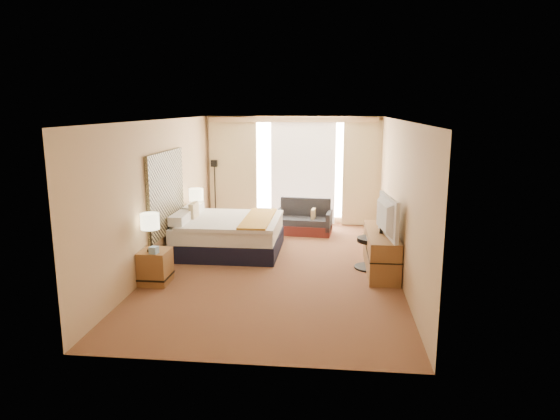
# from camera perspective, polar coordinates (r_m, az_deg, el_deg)

# --- Properties ---
(floor) EXTENTS (4.20, 7.00, 0.02)m
(floor) POSITION_cam_1_polar(r_m,az_deg,el_deg) (9.03, -0.35, -6.47)
(floor) COLOR #501619
(floor) RESTS_ON ground
(ceiling) EXTENTS (4.20, 7.00, 0.02)m
(ceiling) POSITION_cam_1_polar(r_m,az_deg,el_deg) (8.58, -0.37, 10.25)
(ceiling) COLOR silver
(ceiling) RESTS_ON wall_back
(wall_back) EXTENTS (4.20, 0.02, 2.60)m
(wall_back) POSITION_cam_1_polar(r_m,az_deg,el_deg) (12.16, 1.49, 4.54)
(wall_back) COLOR tan
(wall_back) RESTS_ON ground
(wall_front) EXTENTS (4.20, 0.02, 2.60)m
(wall_front) POSITION_cam_1_polar(r_m,az_deg,el_deg) (5.34, -4.57, -4.87)
(wall_front) COLOR tan
(wall_front) RESTS_ON ground
(wall_left) EXTENTS (0.02, 7.00, 2.60)m
(wall_left) POSITION_cam_1_polar(r_m,az_deg,el_deg) (9.19, -13.50, 1.87)
(wall_left) COLOR tan
(wall_left) RESTS_ON ground
(wall_right) EXTENTS (0.02, 7.00, 2.60)m
(wall_right) POSITION_cam_1_polar(r_m,az_deg,el_deg) (8.74, 13.47, 1.37)
(wall_right) COLOR tan
(wall_right) RESTS_ON ground
(headboard) EXTENTS (0.06, 1.85, 1.50)m
(headboard) POSITION_cam_1_polar(r_m,az_deg,el_deg) (9.36, -12.86, 1.96)
(headboard) COLOR black
(headboard) RESTS_ON wall_left
(nightstand_left) EXTENTS (0.45, 0.52, 0.55)m
(nightstand_left) POSITION_cam_1_polar(r_m,az_deg,el_deg) (8.39, -14.06, -6.30)
(nightstand_left) COLOR brown
(nightstand_left) RESTS_ON floor
(nightstand_right) EXTENTS (0.45, 0.52, 0.55)m
(nightstand_right) POSITION_cam_1_polar(r_m,az_deg,el_deg) (10.68, -9.50, -2.23)
(nightstand_right) COLOR brown
(nightstand_right) RESTS_ON floor
(media_dresser) EXTENTS (0.50, 1.80, 0.70)m
(media_dresser) POSITION_cam_1_polar(r_m,az_deg,el_deg) (8.92, 11.45, -4.60)
(media_dresser) COLOR brown
(media_dresser) RESTS_ON floor
(window) EXTENTS (2.30, 0.02, 2.30)m
(window) POSITION_cam_1_polar(r_m,az_deg,el_deg) (12.11, 2.66, 4.59)
(window) COLOR white
(window) RESTS_ON wall_back
(curtains) EXTENTS (4.12, 0.19, 2.56)m
(curtains) POSITION_cam_1_polar(r_m,az_deg,el_deg) (12.03, 1.43, 4.98)
(curtains) COLOR beige
(curtains) RESTS_ON floor
(bed) EXTENTS (2.00, 1.83, 0.97)m
(bed) POSITION_cam_1_polar(r_m,az_deg,el_deg) (9.90, -5.92, -2.76)
(bed) COLOR black
(bed) RESTS_ON floor
(loveseat) EXTENTS (1.30, 0.79, 0.78)m
(loveseat) POSITION_cam_1_polar(r_m,az_deg,el_deg) (11.32, 2.77, -1.38)
(loveseat) COLOR #5C1F1A
(loveseat) RESTS_ON floor
(floor_lamp) EXTENTS (0.20, 0.20, 1.56)m
(floor_lamp) POSITION_cam_1_polar(r_m,az_deg,el_deg) (12.29, -7.48, 3.57)
(floor_lamp) COLOR black
(floor_lamp) RESTS_ON floor
(desk_chair) EXTENTS (0.53, 0.53, 1.10)m
(desk_chair) POSITION_cam_1_polar(r_m,az_deg,el_deg) (8.94, 10.66, -3.60)
(desk_chair) COLOR black
(desk_chair) RESTS_ON floor
(lamp_left) EXTENTS (0.30, 0.30, 0.62)m
(lamp_left) POSITION_cam_1_polar(r_m,az_deg,el_deg) (8.15, -14.64, -1.35)
(lamp_left) COLOR black
(lamp_left) RESTS_ON nightstand_left
(lamp_right) EXTENTS (0.29, 0.29, 0.62)m
(lamp_right) POSITION_cam_1_polar(r_m,az_deg,el_deg) (10.44, -9.56, 1.67)
(lamp_right) COLOR black
(lamp_right) RESTS_ON nightstand_right
(tissue_box) EXTENTS (0.14, 0.14, 0.11)m
(tissue_box) POSITION_cam_1_polar(r_m,az_deg,el_deg) (8.13, -14.22, -4.46)
(tissue_box) COLOR #85ACCE
(tissue_box) RESTS_ON nightstand_left
(telephone) EXTENTS (0.22, 0.20, 0.07)m
(telephone) POSITION_cam_1_polar(r_m,az_deg,el_deg) (10.49, -9.65, -0.74)
(telephone) COLOR black
(telephone) RESTS_ON nightstand_right
(television) EXTENTS (0.31, 1.19, 0.68)m
(television) POSITION_cam_1_polar(r_m,az_deg,el_deg) (8.43, 11.50, -0.72)
(television) COLOR black
(television) RESTS_ON media_dresser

